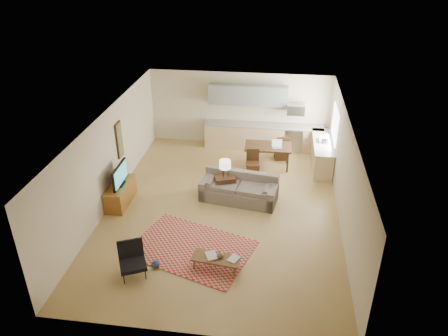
# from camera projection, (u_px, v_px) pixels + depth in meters

# --- Properties ---
(room) EXTENTS (9.00, 9.00, 9.00)m
(room) POSITION_uv_depth(u_px,v_px,m) (223.00, 167.00, 11.86)
(room) COLOR #9D7E45
(room) RESTS_ON ground
(kitchen_counter_back) EXTENTS (4.26, 0.64, 0.92)m
(kitchen_counter_back) POSITION_uv_depth(u_px,v_px,m) (263.00, 136.00, 15.82)
(kitchen_counter_back) COLOR tan
(kitchen_counter_back) RESTS_ON ground
(kitchen_counter_right) EXTENTS (0.64, 2.26, 0.92)m
(kitchen_counter_right) POSITION_uv_depth(u_px,v_px,m) (322.00, 154.00, 14.55)
(kitchen_counter_right) COLOR tan
(kitchen_counter_right) RESTS_ON ground
(kitchen_range) EXTENTS (0.62, 0.62, 0.90)m
(kitchen_range) POSITION_uv_depth(u_px,v_px,m) (293.00, 138.00, 15.70)
(kitchen_range) COLOR #A5A8AD
(kitchen_range) RESTS_ON ground
(kitchen_microwave) EXTENTS (0.62, 0.40, 0.35)m
(kitchen_microwave) POSITION_uv_depth(u_px,v_px,m) (296.00, 109.00, 15.20)
(kitchen_microwave) COLOR #A5A8AD
(kitchen_microwave) RESTS_ON room
(upper_cabinets) EXTENTS (2.80, 0.34, 0.70)m
(upper_cabinets) POSITION_uv_depth(u_px,v_px,m) (248.00, 95.00, 15.32)
(upper_cabinets) COLOR gray
(upper_cabinets) RESTS_ON room
(window_right) EXTENTS (0.02, 1.40, 1.05)m
(window_right) POSITION_uv_depth(u_px,v_px,m) (335.00, 124.00, 14.00)
(window_right) COLOR white
(window_right) RESTS_ON room
(wall_art_left) EXTENTS (0.06, 0.42, 1.10)m
(wall_art_left) POSITION_uv_depth(u_px,v_px,m) (120.00, 140.00, 12.93)
(wall_art_left) COLOR olive
(wall_art_left) RESTS_ON room
(triptych) EXTENTS (1.70, 0.04, 0.50)m
(triptych) POSITION_uv_depth(u_px,v_px,m) (237.00, 99.00, 15.59)
(triptych) COLOR beige
(triptych) RESTS_ON room
(rug) EXTENTS (3.34, 2.78, 0.02)m
(rug) POSITION_uv_depth(u_px,v_px,m) (191.00, 248.00, 10.88)
(rug) COLOR maroon
(rug) RESTS_ON floor
(sofa) EXTENTS (2.43, 1.35, 0.80)m
(sofa) POSITION_uv_depth(u_px,v_px,m) (239.00, 188.00, 12.70)
(sofa) COLOR #6B5E54
(sofa) RESTS_ON floor
(coffee_table) EXTENTS (1.16, 0.58, 0.34)m
(coffee_table) POSITION_uv_depth(u_px,v_px,m) (216.00, 263.00, 10.15)
(coffee_table) COLOR #55361A
(coffee_table) RESTS_ON floor
(book_a) EXTENTS (0.49, 0.51, 0.03)m
(book_a) POSITION_uv_depth(u_px,v_px,m) (206.00, 257.00, 10.08)
(book_a) COLOR maroon
(book_a) RESTS_ON coffee_table
(book_b) EXTENTS (0.45, 0.46, 0.02)m
(book_b) POSITION_uv_depth(u_px,v_px,m) (230.00, 257.00, 10.07)
(book_b) COLOR navy
(book_b) RESTS_ON coffee_table
(vase) EXTENTS (0.21, 0.21, 0.17)m
(vase) POSITION_uv_depth(u_px,v_px,m) (220.00, 254.00, 10.05)
(vase) COLOR black
(vase) RESTS_ON coffee_table
(armchair) EXTENTS (0.90, 0.90, 0.77)m
(armchair) POSITION_uv_depth(u_px,v_px,m) (132.00, 261.00, 9.87)
(armchair) COLOR black
(armchair) RESTS_ON floor
(tv_credenza) EXTENTS (0.52, 1.35, 0.62)m
(tv_credenza) POSITION_uv_depth(u_px,v_px,m) (120.00, 194.00, 12.61)
(tv_credenza) COLOR brown
(tv_credenza) RESTS_ON floor
(tv) EXTENTS (0.10, 1.03, 0.62)m
(tv) POSITION_uv_depth(u_px,v_px,m) (120.00, 175.00, 12.31)
(tv) COLOR black
(tv) RESTS_ON tv_credenza
(console_table) EXTENTS (0.68, 0.57, 0.69)m
(console_table) POSITION_uv_depth(u_px,v_px,m) (225.00, 187.00, 12.88)
(console_table) COLOR #311E0F
(console_table) RESTS_ON floor
(table_lamp) EXTENTS (0.40, 0.40, 0.55)m
(table_lamp) POSITION_uv_depth(u_px,v_px,m) (225.00, 169.00, 12.59)
(table_lamp) COLOR beige
(table_lamp) RESTS_ON console_table
(dining_table) EXTENTS (1.54, 0.90, 0.77)m
(dining_table) POSITION_uv_depth(u_px,v_px,m) (268.00, 156.00, 14.58)
(dining_table) COLOR #311E0F
(dining_table) RESTS_ON floor
(dining_chair_near) EXTENTS (0.46, 0.48, 0.87)m
(dining_chair_near) POSITION_uv_depth(u_px,v_px,m) (253.00, 163.00, 14.02)
(dining_chair_near) COLOR #311E0F
(dining_chair_near) RESTS_ON floor
(dining_chair_far) EXTENTS (0.51, 0.52, 0.90)m
(dining_chair_far) POSITION_uv_depth(u_px,v_px,m) (281.00, 147.00, 15.08)
(dining_chair_far) COLOR #311E0F
(dining_chair_far) RESTS_ON floor
(laptop) EXTENTS (0.36, 0.30, 0.24)m
(laptop) POSITION_uv_depth(u_px,v_px,m) (277.00, 144.00, 14.21)
(laptop) COLOR #A5A8AD
(laptop) RESTS_ON dining_table
(soap_bottle) EXTENTS (0.11, 0.11, 0.19)m
(soap_bottle) POSITION_uv_depth(u_px,v_px,m) (320.00, 138.00, 14.38)
(soap_bottle) COLOR beige
(soap_bottle) RESTS_ON kitchen_counter_right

